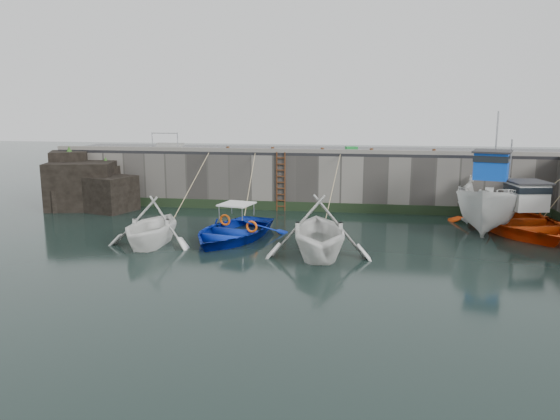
% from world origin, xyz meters
% --- Properties ---
extents(ground, '(120.00, 120.00, 0.00)m').
position_xyz_m(ground, '(0.00, 0.00, 0.00)').
color(ground, black).
rests_on(ground, ground).
extents(quay_back, '(30.00, 5.00, 3.00)m').
position_xyz_m(quay_back, '(0.00, 12.50, 1.50)').
color(quay_back, slate).
rests_on(quay_back, ground).
extents(road_back, '(30.00, 5.00, 0.16)m').
position_xyz_m(road_back, '(0.00, 12.50, 3.08)').
color(road_back, black).
rests_on(road_back, quay_back).
extents(kerb_back, '(30.00, 0.30, 0.20)m').
position_xyz_m(kerb_back, '(0.00, 10.15, 3.26)').
color(kerb_back, slate).
rests_on(kerb_back, road_back).
extents(algae_back, '(30.00, 0.08, 0.50)m').
position_xyz_m(algae_back, '(0.00, 9.96, 0.25)').
color(algae_back, black).
rests_on(algae_back, ground).
extents(rock_outcrop, '(5.85, 4.24, 3.41)m').
position_xyz_m(rock_outcrop, '(-12.92, 9.11, 1.26)').
color(rock_outcrop, black).
rests_on(rock_outcrop, ground).
extents(ladder, '(0.51, 0.08, 3.20)m').
position_xyz_m(ladder, '(-2.00, 9.91, 1.59)').
color(ladder, '#3F1E0F').
rests_on(ladder, ground).
extents(boat_near_white, '(3.84, 4.43, 2.30)m').
position_xyz_m(boat_near_white, '(-6.11, 1.77, 0.00)').
color(boat_near_white, white).
rests_on(boat_near_white, ground).
extents(boat_near_white_rope, '(0.04, 6.29, 3.10)m').
position_xyz_m(boat_near_white_rope, '(-6.11, 7.14, 0.00)').
color(boat_near_white_rope, tan).
rests_on(boat_near_white_rope, ground).
extents(boat_near_blue, '(5.09, 6.29, 1.15)m').
position_xyz_m(boat_near_blue, '(-3.11, 3.39, 0.00)').
color(boat_near_blue, '#0B27AD').
rests_on(boat_near_blue, ground).
extents(boat_near_blue_rope, '(0.04, 4.86, 3.10)m').
position_xyz_m(boat_near_blue_rope, '(-3.11, 7.95, 0.00)').
color(boat_near_blue_rope, tan).
rests_on(boat_near_blue_rope, ground).
extents(boat_near_blacktrim, '(4.96, 5.55, 2.64)m').
position_xyz_m(boat_near_blacktrim, '(0.83, 1.24, 0.00)').
color(boat_near_blacktrim, white).
rests_on(boat_near_blacktrim, ground).
extents(boat_near_blacktrim_rope, '(0.04, 6.77, 3.10)m').
position_xyz_m(boat_near_blacktrim_rope, '(0.83, 6.87, 0.00)').
color(boat_near_blacktrim_rope, tan).
rests_on(boat_near_blacktrim_rope, ground).
extents(boat_far_white, '(4.60, 7.61, 5.76)m').
position_xyz_m(boat_far_white, '(8.27, 7.16, 1.15)').
color(boat_far_white, silver).
rests_on(boat_far_white, ground).
extents(boat_far_orange, '(6.37, 7.94, 4.46)m').
position_xyz_m(boat_far_orange, '(9.51, 6.83, 0.47)').
color(boat_far_orange, '#E8400C').
rests_on(boat_far_orange, ground).
extents(fish_crate, '(0.71, 0.58, 0.33)m').
position_xyz_m(fish_crate, '(1.73, 10.67, 3.33)').
color(fish_crate, '#188530').
rests_on(fish_crate, road_back).
extents(railing, '(1.60, 1.05, 1.00)m').
position_xyz_m(railing, '(-8.75, 11.25, 3.36)').
color(railing, '#A5A8AD').
rests_on(railing, road_back).
extents(bollard_a, '(0.18, 0.18, 0.28)m').
position_xyz_m(bollard_a, '(-5.00, 10.25, 3.30)').
color(bollard_a, '#3F1E0F').
rests_on(bollard_a, road_back).
extents(bollard_b, '(0.18, 0.18, 0.28)m').
position_xyz_m(bollard_b, '(-2.50, 10.25, 3.30)').
color(bollard_b, '#3F1E0F').
rests_on(bollard_b, road_back).
extents(bollard_c, '(0.18, 0.18, 0.28)m').
position_xyz_m(bollard_c, '(0.20, 10.25, 3.30)').
color(bollard_c, '#3F1E0F').
rests_on(bollard_c, road_back).
extents(bollard_d, '(0.18, 0.18, 0.28)m').
position_xyz_m(bollard_d, '(2.80, 10.25, 3.30)').
color(bollard_d, '#3F1E0F').
rests_on(bollard_d, road_back).
extents(bollard_e, '(0.18, 0.18, 0.28)m').
position_xyz_m(bollard_e, '(6.00, 10.25, 3.30)').
color(bollard_e, '#3F1E0F').
rests_on(bollard_e, road_back).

